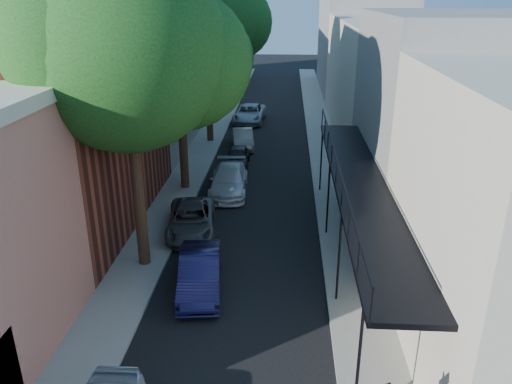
# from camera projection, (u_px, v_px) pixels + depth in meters

# --- Properties ---
(road_surface) EXTENTS (6.00, 64.00, 0.01)m
(road_surface) POSITION_uv_depth(u_px,v_px,m) (267.00, 131.00, 37.43)
(road_surface) COLOR black
(road_surface) RESTS_ON ground
(sidewalk_left) EXTENTS (2.00, 64.00, 0.12)m
(sidewalk_left) POSITION_uv_depth(u_px,v_px,m) (214.00, 130.00, 37.64)
(sidewalk_left) COLOR gray
(sidewalk_left) RESTS_ON ground
(sidewalk_right) EXTENTS (2.00, 64.00, 0.12)m
(sidewalk_right) POSITION_uv_depth(u_px,v_px,m) (320.00, 132.00, 37.18)
(sidewalk_right) COLOR gray
(sidewalk_right) RESTS_ON ground
(buildings_left) EXTENTS (10.10, 59.10, 12.00)m
(buildings_left) POSITION_uv_depth(u_px,v_px,m) (134.00, 65.00, 34.99)
(buildings_left) COLOR #D8796F
(buildings_left) RESTS_ON ground
(buildings_right) EXTENTS (9.80, 55.00, 10.00)m
(buildings_right) POSITION_uv_depth(u_px,v_px,m) (395.00, 74.00, 34.78)
(buildings_right) COLOR beige
(buildings_right) RESTS_ON ground
(oak_near) EXTENTS (7.48, 6.80, 11.42)m
(oak_near) POSITION_uv_depth(u_px,v_px,m) (141.00, 52.00, 16.41)
(oak_near) COLOR #312013
(oak_near) RESTS_ON ground
(oak_mid) EXTENTS (6.60, 6.00, 10.20)m
(oak_mid) POSITION_uv_depth(u_px,v_px,m) (187.00, 51.00, 24.10)
(oak_mid) COLOR #312013
(oak_mid) RESTS_ON ground
(oak_far) EXTENTS (7.70, 7.00, 11.90)m
(oak_far) POSITION_uv_depth(u_px,v_px,m) (214.00, 17.00, 32.02)
(oak_far) COLOR #312013
(oak_far) RESTS_ON ground
(parked_car_b) EXTENTS (1.89, 4.14, 1.32)m
(parked_car_b) POSITION_uv_depth(u_px,v_px,m) (200.00, 273.00, 17.32)
(parked_car_b) COLOR #15133D
(parked_car_b) RESTS_ON ground
(parked_car_c) EXTENTS (2.53, 4.52, 1.19)m
(parked_car_c) POSITION_uv_depth(u_px,v_px,m) (191.00, 220.00, 21.53)
(parked_car_c) COLOR #4E5055
(parked_car_c) RESTS_ON ground
(parked_car_d) EXTENTS (2.05, 4.64, 1.33)m
(parked_car_d) POSITION_uv_depth(u_px,v_px,m) (229.00, 180.00, 25.82)
(parked_car_d) COLOR silver
(parked_car_d) RESTS_ON ground
(parked_car_e) EXTENTS (1.44, 3.38, 1.14)m
(parked_car_e) POSITION_uv_depth(u_px,v_px,m) (237.00, 157.00, 29.80)
(parked_car_e) COLOR black
(parked_car_e) RESTS_ON ground
(parked_car_f) EXTENTS (1.79, 3.85, 1.22)m
(parked_car_f) POSITION_uv_depth(u_px,v_px,m) (243.00, 139.00, 33.32)
(parked_car_f) COLOR gray
(parked_car_f) RESTS_ON ground
(parked_car_g) EXTENTS (2.57, 5.06, 1.37)m
(parked_car_g) POSITION_uv_depth(u_px,v_px,m) (250.00, 114.00, 39.90)
(parked_car_g) COLOR #97A1AA
(parked_car_g) RESTS_ON ground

